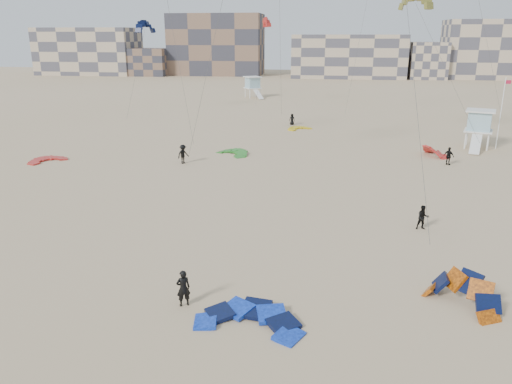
# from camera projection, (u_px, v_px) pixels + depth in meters

# --- Properties ---
(ground) EXTENTS (320.00, 320.00, 0.00)m
(ground) POSITION_uv_depth(u_px,v_px,m) (215.00, 282.00, 25.62)
(ground) COLOR tan
(ground) RESTS_ON ground
(kite_ground_blue) EXTENTS (5.00, 5.20, 1.43)m
(kite_ground_blue) POSITION_uv_depth(u_px,v_px,m) (250.00, 324.00, 21.92)
(kite_ground_blue) COLOR blue
(kite_ground_blue) RESTS_ON ground
(kite_ground_orange) EXTENTS (5.16, 5.16, 3.68)m
(kite_ground_orange) POSITION_uv_depth(u_px,v_px,m) (460.00, 305.00, 23.45)
(kite_ground_orange) COLOR orange
(kite_ground_orange) RESTS_ON ground
(kite_ground_red) EXTENTS (4.94, 4.91, 0.78)m
(kite_ground_red) POSITION_uv_depth(u_px,v_px,m) (47.00, 161.00, 49.95)
(kite_ground_red) COLOR red
(kite_ground_red) RESTS_ON ground
(kite_ground_green) EXTENTS (5.18, 5.21, 1.39)m
(kite_ground_green) POSITION_uv_depth(u_px,v_px,m) (233.00, 154.00, 52.83)
(kite_ground_green) COLOR #19842B
(kite_ground_green) RESTS_ON ground
(kite_ground_red_far) EXTENTS (4.27, 4.18, 3.14)m
(kite_ground_red_far) POSITION_uv_depth(u_px,v_px,m) (434.00, 156.00, 52.15)
(kite_ground_red_far) COLOR red
(kite_ground_red_far) RESTS_ON ground
(kite_ground_yellow) EXTENTS (4.42, 4.45, 0.68)m
(kite_ground_yellow) POSITION_uv_depth(u_px,v_px,m) (299.00, 129.00, 66.68)
(kite_ground_yellow) COLOR yellow
(kite_ground_yellow) RESTS_ON ground
(kitesurfer_main) EXTENTS (0.78, 0.69, 1.80)m
(kitesurfer_main) POSITION_uv_depth(u_px,v_px,m) (183.00, 288.00, 23.15)
(kitesurfer_main) COLOR black
(kitesurfer_main) RESTS_ON ground
(kitesurfer_b) EXTENTS (0.87, 0.72, 1.62)m
(kitesurfer_b) POSITION_uv_depth(u_px,v_px,m) (423.00, 218.00, 32.31)
(kitesurfer_b) COLOR black
(kitesurfer_b) RESTS_ON ground
(kitesurfer_c) EXTENTS (1.29, 1.39, 1.88)m
(kitesurfer_c) POSITION_uv_depth(u_px,v_px,m) (183.00, 154.00, 48.80)
(kitesurfer_c) COLOR black
(kitesurfer_c) RESTS_ON ground
(kitesurfer_d) EXTENTS (1.06, 0.99, 1.75)m
(kitesurfer_d) POSITION_uv_depth(u_px,v_px,m) (449.00, 156.00, 48.27)
(kitesurfer_d) COLOR black
(kitesurfer_d) RESTS_ON ground
(kitesurfer_e) EXTENTS (0.77, 0.50, 1.57)m
(kitesurfer_e) POSITION_uv_depth(u_px,v_px,m) (292.00, 119.00, 69.62)
(kitesurfer_e) COLOR black
(kitesurfer_e) RESTS_ON ground
(kite_fly_olive) EXTENTS (9.98, 5.54, 15.62)m
(kite_fly_olive) POSITION_uv_depth(u_px,v_px,m) (415.00, 3.00, 52.80)
(kite_fly_olive) COLOR olive
(kite_fly_olive) RESTS_ON ground
(kite_fly_navy) EXTENTS (4.58, 12.89, 13.36)m
(kite_fly_navy) POSITION_uv_depth(u_px,v_px,m) (145.00, 28.00, 75.35)
(kite_fly_navy) COLOR #070F3A
(kite_fly_navy) RESTS_ON ground
(kite_fly_red) EXTENTS (3.73, 7.47, 13.97)m
(kite_fly_red) POSITION_uv_depth(u_px,v_px,m) (267.00, 23.00, 83.36)
(kite_fly_red) COLOR red
(kite_fly_red) RESTS_ON ground
(lifeguard_tower_near) EXTENTS (3.75, 6.20, 4.22)m
(lifeguard_tower_near) POSITION_uv_depth(u_px,v_px,m) (479.00, 129.00, 55.24)
(lifeguard_tower_near) COLOR white
(lifeguard_tower_near) RESTS_ON ground
(lifeguard_tower_far) EXTENTS (4.06, 6.22, 4.14)m
(lifeguard_tower_far) POSITION_uv_depth(u_px,v_px,m) (253.00, 87.00, 99.20)
(lifeguard_tower_far) COLOR white
(lifeguard_tower_far) RESTS_ON ground
(flagpole) EXTENTS (0.63, 0.10, 7.76)m
(flagpole) POSITION_uv_depth(u_px,v_px,m) (501.00, 112.00, 54.15)
(flagpole) COLOR white
(flagpole) RESTS_ON ground
(condo_west_a) EXTENTS (30.00, 15.00, 14.00)m
(condo_west_a) POSITION_uv_depth(u_px,v_px,m) (89.00, 51.00, 155.84)
(condo_west_a) COLOR tan
(condo_west_a) RESTS_ON ground
(condo_west_b) EXTENTS (28.00, 14.00, 18.00)m
(condo_west_b) POSITION_uv_depth(u_px,v_px,m) (217.00, 45.00, 153.42)
(condo_west_b) COLOR brown
(condo_west_b) RESTS_ON ground
(condo_mid) EXTENTS (32.00, 16.00, 12.00)m
(condo_mid) POSITION_uv_depth(u_px,v_px,m) (348.00, 56.00, 144.98)
(condo_mid) COLOR tan
(condo_mid) RESTS_ON ground
(condo_east) EXTENTS (26.00, 14.00, 16.00)m
(condo_east) POSITION_uv_depth(u_px,v_px,m) (492.00, 49.00, 140.68)
(condo_east) COLOR tan
(condo_east) RESTS_ON ground
(condo_fill_left) EXTENTS (12.00, 10.00, 8.00)m
(condo_fill_left) POSITION_uv_depth(u_px,v_px,m) (149.00, 62.00, 152.07)
(condo_fill_left) COLOR brown
(condo_fill_left) RESTS_ON ground
(condo_fill_right) EXTENTS (10.00, 10.00, 10.00)m
(condo_fill_right) POSITION_uv_depth(u_px,v_px,m) (427.00, 61.00, 140.32)
(condo_fill_right) COLOR tan
(condo_fill_right) RESTS_ON ground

